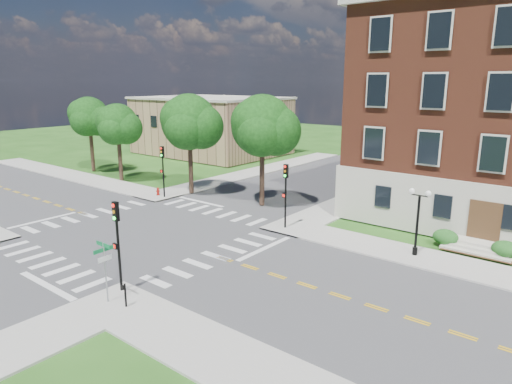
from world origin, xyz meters
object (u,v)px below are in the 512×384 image
Objects in this scene: traffic_signal_nw at (163,165)px; street_sign_pole at (105,261)px; traffic_signal_se at (117,235)px; twin_lamp_west at (418,218)px; traffic_signal_ne at (286,188)px; fire_hydrant at (158,192)px; push_button_post at (125,294)px.

street_sign_pole is (14.07, -15.57, -0.88)m from traffic_signal_nw.
traffic_signal_se is 1.13× the size of twin_lamp_west.
traffic_signal_se is 13.97m from traffic_signal_ne.
traffic_signal_nw is at bearing -5.49° from fire_hydrant.
traffic_signal_ne is 4.00× the size of push_button_post.
twin_lamp_west is at bearing 0.20° from fire_hydrant.
street_sign_pole is 4.13× the size of fire_hydrant.
twin_lamp_west is at bearing 58.49° from street_sign_pole.
traffic_signal_nw is 4.00× the size of push_button_post.
traffic_signal_ne is at bearing -176.33° from twin_lamp_west.
traffic_signal_ne is 15.44m from fire_hydrant.
traffic_signal_nw is at bearing 134.75° from push_button_post.
traffic_signal_se reaches higher than fire_hydrant.
street_sign_pole is (0.57, -1.19, -0.88)m from traffic_signal_se.
traffic_signal_ne is at bearing 93.87° from push_button_post.
twin_lamp_west is at bearing 54.91° from traffic_signal_se.
twin_lamp_west is (10.23, 14.56, -0.66)m from traffic_signal_se.
street_sign_pole is at bearing -46.09° from fire_hydrant.
traffic_signal_nw reaches higher than fire_hydrant.
traffic_signal_se is 4.00× the size of push_button_post.
traffic_signal_ne is at bearing 87.21° from traffic_signal_se.
street_sign_pole is 2.58× the size of push_button_post.
traffic_signal_nw reaches higher than push_button_post.
twin_lamp_west is 1.36× the size of street_sign_pole.
traffic_signal_se is 1.00× the size of traffic_signal_ne.
traffic_signal_se is at bearing -46.80° from traffic_signal_nw.
push_button_post is at bearing -45.25° from traffic_signal_nw.
twin_lamp_west reaches higher than push_button_post.
street_sign_pole is 21.83m from fire_hydrant.
street_sign_pole is (-9.66, -15.76, -0.21)m from twin_lamp_west.
street_sign_pole is at bearing -64.44° from traffic_signal_se.
push_button_post is at bearing -43.59° from fire_hydrant.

